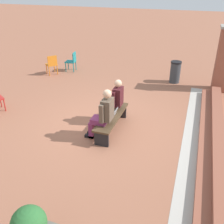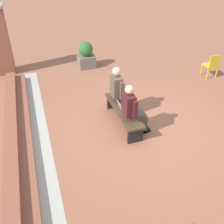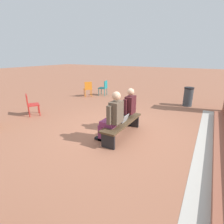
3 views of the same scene
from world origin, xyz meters
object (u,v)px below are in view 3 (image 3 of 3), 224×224
(bench, at_px, (122,124))
(person_student, at_px, (127,108))
(laptop, at_px, (123,120))
(plastic_chair_near_bench_right, at_px, (88,88))
(plastic_chair_far_left, at_px, (104,87))
(plastic_chair_by_pillar, at_px, (31,103))
(litter_bin, at_px, (188,97))
(person_adult, at_px, (112,116))

(bench, height_order, person_student, person_student)
(laptop, bearing_deg, plastic_chair_near_bench_right, -132.52)
(bench, bearing_deg, plastic_chair_near_bench_right, -132.55)
(plastic_chair_far_left, bearing_deg, plastic_chair_by_pillar, -7.13)
(plastic_chair_far_left, bearing_deg, plastic_chair_near_bench_right, -40.38)
(bench, height_order, plastic_chair_near_bench_right, plastic_chair_near_bench_right)
(laptop, distance_m, litter_bin, 4.46)
(plastic_chair_by_pillar, distance_m, litter_bin, 6.70)
(litter_bin, bearing_deg, plastic_chair_near_bench_right, -82.20)
(plastic_chair_far_left, xyz_separation_m, plastic_chair_by_pillar, (4.39, -0.55, 0.00))
(bench, xyz_separation_m, person_student, (-0.43, -0.07, 0.36))
(plastic_chair_far_left, height_order, plastic_chair_by_pillar, same)
(person_adult, height_order, plastic_chair_by_pillar, person_adult)
(person_student, xyz_separation_m, person_adult, (0.89, -0.00, 0.02))
(person_student, xyz_separation_m, plastic_chair_near_bench_right, (-3.15, -3.84, -0.23))
(person_student, distance_m, litter_bin, 4.07)
(laptop, distance_m, plastic_chair_far_left, 5.43)
(person_student, relative_size, litter_bin, 1.55)
(plastic_chair_near_bench_right, relative_size, litter_bin, 0.98)
(person_student, relative_size, plastic_chair_far_left, 1.58)
(person_student, bearing_deg, litter_bin, 161.60)
(person_student, height_order, plastic_chair_near_bench_right, person_student)
(person_student, bearing_deg, plastic_chair_far_left, -140.08)
(person_student, bearing_deg, bench, 8.72)
(person_student, bearing_deg, person_adult, -0.23)
(person_adult, relative_size, laptop, 4.35)
(bench, bearing_deg, plastic_chair_by_pillar, -88.55)
(person_student, xyz_separation_m, plastic_chair_by_pillar, (0.53, -3.78, -0.23))
(plastic_chair_near_bench_right, xyz_separation_m, plastic_chair_far_left, (-0.71, 0.61, 0.00))
(laptop, bearing_deg, bench, -118.84)
(plastic_chair_near_bench_right, relative_size, plastic_chair_far_left, 1.00)
(laptop, height_order, plastic_chair_near_bench_right, plastic_chair_near_bench_right)
(laptop, bearing_deg, person_adult, -10.38)
(plastic_chair_near_bench_right, bearing_deg, laptop, 47.48)
(plastic_chair_by_pillar, bearing_deg, person_adult, 84.58)
(person_adult, distance_m, plastic_chair_near_bench_right, 5.58)
(plastic_chair_by_pillar, xyz_separation_m, litter_bin, (-4.38, 5.06, -0.05))
(bench, xyz_separation_m, person_adult, (0.46, -0.07, 0.38))
(bench, xyz_separation_m, plastic_chair_far_left, (-4.30, -3.30, 0.13))
(bench, relative_size, laptop, 5.62)
(laptop, distance_m, plastic_chair_near_bench_right, 5.31)
(person_student, height_order, plastic_chair_by_pillar, person_student)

